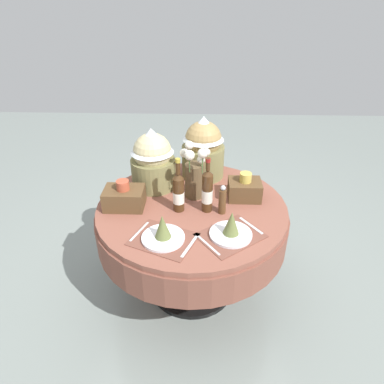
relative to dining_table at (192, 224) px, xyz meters
The scene contains 12 objects.
ground 0.58m from the dining_table, ahead, with size 8.00×8.00×0.00m, color gray.
dining_table is the anchor object (origin of this frame).
place_setting_left 0.43m from the dining_table, 112.85° to the right, with size 0.41×0.37×0.16m.
place_setting_right 0.43m from the dining_table, 53.33° to the right, with size 0.43×0.41×0.16m.
flower_vase 0.33m from the dining_table, 83.27° to the left, with size 0.19×0.25×0.39m.
wine_bottle_left 0.31m from the dining_table, 29.17° to the right, with size 0.07×0.07×0.36m.
wine_bottle_rear 0.29m from the dining_table, 145.63° to the right, with size 0.07×0.07×0.35m.
pepper_mill 0.31m from the dining_table, 22.48° to the right, with size 0.05×0.05×0.19m.
gift_tub_back_left 0.52m from the dining_table, 138.30° to the left, with size 0.30×0.30×0.42m.
gift_tub_back_centre 0.56m from the dining_table, 80.58° to the left, with size 0.30×0.30×0.45m.
woven_basket_side_left 0.48m from the dining_table, behind, with size 0.25×0.18×0.19m.
woven_basket_side_right 0.42m from the dining_table, 16.69° to the left, with size 0.21×0.17×0.18m.
Camera 1 is at (0.06, -1.82, 1.92)m, focal length 31.82 mm.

